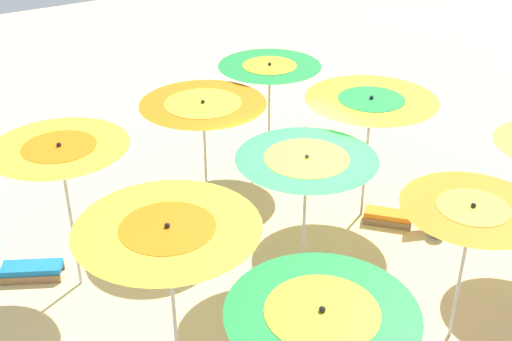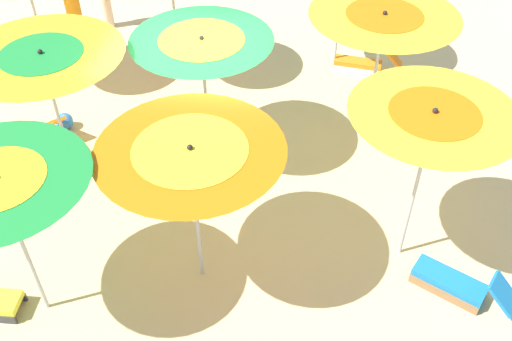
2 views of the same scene
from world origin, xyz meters
The scene contains 13 objects.
ground centered at (0.00, 0.00, -0.02)m, with size 36.20×36.20×0.04m, color beige.
beach_umbrella_0 centered at (-3.18, 1.60, 2.30)m, with size 2.03×2.03×2.55m.
beach_umbrella_1 centered at (-2.69, -0.96, 2.18)m, with size 2.30×2.30×2.44m.
beach_umbrella_2 centered at (-2.05, -3.19, 2.26)m, with size 1.98×1.98×2.48m.
beach_umbrella_3 centered at (-0.44, 2.36, 2.08)m, with size 2.22×2.22×2.32m.
beach_umbrella_4 centered at (-0.04, -0.16, 2.06)m, with size 2.14×2.14×2.27m.
beach_umbrella_5 centered at (0.99, -2.42, 2.00)m, with size 1.91×1.91×2.27m.
beach_umbrella_6 centered at (1.47, 3.18, 2.17)m, with size 2.03×2.03×2.38m.
beach_umbrella_7 centered at (1.99, 0.77, 2.18)m, with size 2.30×2.30×2.42m.
lounger_0 centered at (2.30, 0.21, 0.20)m, with size 1.10×1.17×0.58m.
lounger_2 centered at (2.31, 3.33, 0.20)m, with size 1.22×0.44×0.57m.
lounger_3 centered at (-3.89, 2.22, 0.20)m, with size 1.36×0.95×0.59m.
beach_ball centered at (2.66, -0.50, 0.16)m, with size 0.31×0.31×0.31m, color #337FE5.
Camera 1 is at (-5.31, -7.15, 6.86)m, focal length 46.83 mm.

